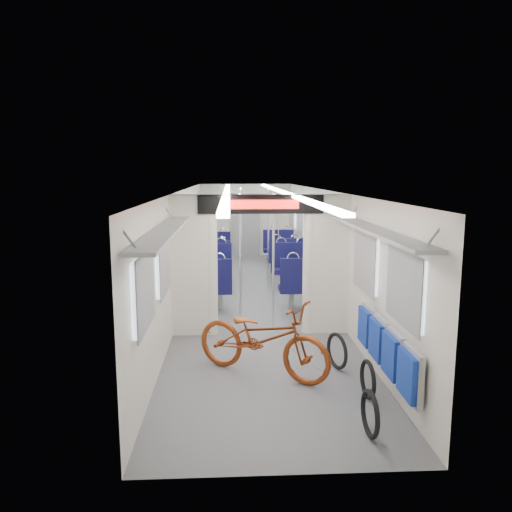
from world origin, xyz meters
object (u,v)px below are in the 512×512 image
(seat_bay_far_left, at_px, (214,252))
(bike_hoop_b, at_px, (368,381))
(bicycle, at_px, (262,338))
(bike_hoop_c, at_px, (337,353))
(flip_bench, at_px, (385,347))
(seat_bay_far_right, at_px, (282,250))
(stanchion_near_right, at_px, (273,261))
(stanchion_far_left, at_px, (241,236))
(seat_bay_near_right, at_px, (297,271))
(seat_bay_near_left, at_px, (209,272))
(bike_hoop_a, at_px, (370,416))
(stanchion_far_right, at_px, (268,237))
(stanchion_near_left, at_px, (240,260))

(seat_bay_far_left, bearing_deg, bike_hoop_b, -75.34)
(bicycle, bearing_deg, bike_hoop_c, -49.10)
(bicycle, distance_m, seat_bay_far_left, 7.13)
(flip_bench, relative_size, seat_bay_far_right, 1.04)
(bicycle, distance_m, stanchion_near_right, 2.24)
(seat_bay_far_left, distance_m, stanchion_far_left, 1.74)
(seat_bay_near_right, relative_size, stanchion_near_right, 0.99)
(seat_bay_far_right, relative_size, stanchion_near_right, 0.90)
(bike_hoop_b, distance_m, stanchion_far_left, 6.58)
(seat_bay_near_left, bearing_deg, seat_bay_far_left, 90.00)
(bike_hoop_b, distance_m, stanchion_near_right, 3.16)
(bike_hoop_a, height_order, seat_bay_far_right, seat_bay_far_right)
(seat_bay_near_left, bearing_deg, stanchion_far_right, 43.02)
(stanchion_far_right, bearing_deg, bike_hoop_a, -85.97)
(bike_hoop_a, distance_m, seat_bay_near_right, 5.76)
(seat_bay_near_right, bearing_deg, stanchion_far_right, 112.58)
(bike_hoop_a, height_order, bike_hoop_c, bike_hoop_c)
(flip_bench, distance_m, bike_hoop_c, 0.96)
(stanchion_near_left, bearing_deg, stanchion_near_right, -19.69)
(seat_bay_far_left, relative_size, seat_bay_far_right, 0.97)
(flip_bench, height_order, stanchion_near_left, stanchion_near_left)
(flip_bench, bearing_deg, bike_hoop_b, -151.70)
(seat_bay_far_left, distance_m, stanchion_far_right, 2.25)
(stanchion_far_left, xyz_separation_m, stanchion_far_right, (0.64, -0.22, 0.00))
(stanchion_near_right, height_order, stanchion_far_right, same)
(flip_bench, relative_size, bike_hoop_c, 4.26)
(bike_hoop_b, height_order, seat_bay_far_left, seat_bay_far_left)
(bike_hoop_a, bearing_deg, seat_bay_far_left, 101.93)
(bike_hoop_b, bearing_deg, bike_hoop_c, 100.50)
(stanchion_near_left, relative_size, stanchion_far_right, 1.00)
(bike_hoop_a, height_order, stanchion_far_left, stanchion_far_left)
(seat_bay_near_right, bearing_deg, bike_hoop_a, -90.32)
(stanchion_near_right, bearing_deg, seat_bay_far_right, 82.45)
(flip_bench, height_order, bike_hoop_c, flip_bench)
(bike_hoop_a, bearing_deg, bike_hoop_c, 88.57)
(seat_bay_near_right, bearing_deg, stanchion_near_left, -124.74)
(bike_hoop_b, xyz_separation_m, stanchion_near_left, (-1.43, 3.08, 0.94))
(flip_bench, relative_size, bike_hoop_b, 4.54)
(bicycle, bearing_deg, stanchion_far_right, 27.01)
(flip_bench, distance_m, seat_bay_near_right, 4.78)
(bike_hoop_b, height_order, seat_bay_near_left, seat_bay_near_left)
(seat_bay_near_left, height_order, seat_bay_far_right, seat_bay_near_left)
(bike_hoop_b, height_order, stanchion_near_left, stanchion_near_left)
(bike_hoop_a, distance_m, bike_hoop_b, 0.89)
(flip_bench, xyz_separation_m, stanchion_far_right, (-0.94, 6.03, 0.57))
(seat_bay_near_right, height_order, stanchion_far_right, stanchion_far_right)
(flip_bench, relative_size, seat_bay_near_left, 0.95)
(bike_hoop_a, height_order, seat_bay_far_left, seat_bay_far_left)
(bike_hoop_c, xyz_separation_m, stanchion_far_right, (-0.54, 5.23, 0.92))
(seat_bay_near_left, distance_m, stanchion_near_right, 2.41)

